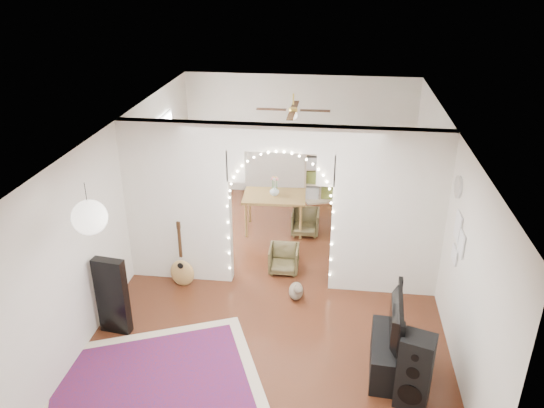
# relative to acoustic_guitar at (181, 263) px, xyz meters

# --- Properties ---
(floor) EXTENTS (7.50, 7.50, 0.00)m
(floor) POSITION_rel_acoustic_guitar_xyz_m (1.57, 0.31, -0.43)
(floor) COLOR black
(floor) RESTS_ON ground
(ceiling) EXTENTS (5.00, 7.50, 0.02)m
(ceiling) POSITION_rel_acoustic_guitar_xyz_m (1.57, 0.31, 2.27)
(ceiling) COLOR white
(ceiling) RESTS_ON wall_back
(wall_back) EXTENTS (5.00, 0.02, 2.70)m
(wall_back) POSITION_rel_acoustic_guitar_xyz_m (1.57, 4.06, 0.92)
(wall_back) COLOR silver
(wall_back) RESTS_ON floor
(wall_front) EXTENTS (5.00, 0.02, 2.70)m
(wall_front) POSITION_rel_acoustic_guitar_xyz_m (1.57, -3.44, 0.92)
(wall_front) COLOR silver
(wall_front) RESTS_ON floor
(wall_left) EXTENTS (0.02, 7.50, 2.70)m
(wall_left) POSITION_rel_acoustic_guitar_xyz_m (-0.93, 0.31, 0.92)
(wall_left) COLOR silver
(wall_left) RESTS_ON floor
(wall_right) EXTENTS (0.02, 7.50, 2.70)m
(wall_right) POSITION_rel_acoustic_guitar_xyz_m (4.07, 0.31, 0.92)
(wall_right) COLOR silver
(wall_right) RESTS_ON floor
(divider_wall) EXTENTS (5.00, 0.20, 2.70)m
(divider_wall) POSITION_rel_acoustic_guitar_xyz_m (1.57, 0.31, 0.99)
(divider_wall) COLOR silver
(divider_wall) RESTS_ON floor
(fairy_lights) EXTENTS (1.64, 0.04, 1.60)m
(fairy_lights) POSITION_rel_acoustic_guitar_xyz_m (1.57, 0.18, 1.12)
(fairy_lights) COLOR #FFEABF
(fairy_lights) RESTS_ON divider_wall
(window) EXTENTS (0.04, 1.20, 1.40)m
(window) POSITION_rel_acoustic_guitar_xyz_m (-0.90, 2.11, 1.07)
(window) COLOR white
(window) RESTS_ON wall_left
(wall_clock) EXTENTS (0.03, 0.31, 0.31)m
(wall_clock) POSITION_rel_acoustic_guitar_xyz_m (4.05, -0.29, 1.67)
(wall_clock) COLOR white
(wall_clock) RESTS_ON wall_right
(picture_frames) EXTENTS (0.02, 0.50, 0.70)m
(picture_frames) POSITION_rel_acoustic_guitar_xyz_m (4.05, -0.69, 1.07)
(picture_frames) COLOR white
(picture_frames) RESTS_ON wall_right
(paper_lantern) EXTENTS (0.40, 0.40, 0.40)m
(paper_lantern) POSITION_rel_acoustic_guitar_xyz_m (-0.33, -2.09, 1.82)
(paper_lantern) COLOR white
(paper_lantern) RESTS_ON ceiling
(ceiling_fan) EXTENTS (1.10, 1.10, 0.30)m
(ceiling_fan) POSITION_rel_acoustic_guitar_xyz_m (1.57, 2.31, 1.97)
(ceiling_fan) COLOR gold
(ceiling_fan) RESTS_ON ceiling
(area_rug) EXTENTS (3.28, 2.91, 0.02)m
(area_rug) POSITION_rel_acoustic_guitar_xyz_m (0.19, -2.20, -0.43)
(area_rug) COLOR maroon
(area_rug) RESTS_ON floor
(guitar_case) EXTENTS (0.46, 0.21, 1.18)m
(guitar_case) POSITION_rel_acoustic_guitar_xyz_m (-0.63, -1.25, 0.15)
(guitar_case) COLOR black
(guitar_case) RESTS_ON floor
(acoustic_guitar) EXTENTS (0.42, 0.21, 0.99)m
(acoustic_guitar) POSITION_rel_acoustic_guitar_xyz_m (0.00, 0.00, 0.00)
(acoustic_guitar) COLOR #B68B49
(acoustic_guitar) RESTS_ON floor
(tabby_cat) EXTENTS (0.32, 0.54, 0.35)m
(tabby_cat) POSITION_rel_acoustic_guitar_xyz_m (1.88, -0.14, -0.29)
(tabby_cat) COLOR brown
(tabby_cat) RESTS_ON floor
(floor_speaker) EXTENTS (0.46, 0.43, 0.98)m
(floor_speaker) POSITION_rel_acoustic_guitar_xyz_m (3.44, -2.13, 0.06)
(floor_speaker) COLOR black
(floor_speaker) RESTS_ON floor
(media_console) EXTENTS (0.47, 1.02, 0.50)m
(media_console) POSITION_rel_acoustic_guitar_xyz_m (3.17, -1.60, -0.18)
(media_console) COLOR black
(media_console) RESTS_ON floor
(tv) EXTENTS (0.21, 1.08, 0.62)m
(tv) POSITION_rel_acoustic_guitar_xyz_m (3.17, -1.60, 0.38)
(tv) COLOR black
(tv) RESTS_ON media_console
(bookcase) EXTENTS (1.45, 0.85, 1.46)m
(bookcase) POSITION_rel_acoustic_guitar_xyz_m (2.44, 3.81, 0.29)
(bookcase) COLOR #C1AB8C
(bookcase) RESTS_ON floor
(dining_table) EXTENTS (1.24, 0.86, 0.76)m
(dining_table) POSITION_rel_acoustic_guitar_xyz_m (1.25, 2.15, 0.25)
(dining_table) COLOR brown
(dining_table) RESTS_ON floor
(flower_vase) EXTENTS (0.19, 0.19, 0.19)m
(flower_vase) POSITION_rel_acoustic_guitar_xyz_m (1.25, 2.15, 0.42)
(flower_vase) COLOR white
(flower_vase) RESTS_ON dining_table
(dining_chair_left) EXTENTS (0.50, 0.52, 0.46)m
(dining_chair_left) POSITION_rel_acoustic_guitar_xyz_m (1.60, 0.66, -0.20)
(dining_chair_left) COLOR #4E4527
(dining_chair_left) RESTS_ON floor
(dining_chair_right) EXTENTS (0.52, 0.54, 0.48)m
(dining_chair_right) POSITION_rel_acoustic_guitar_xyz_m (1.87, 2.09, -0.19)
(dining_chair_right) COLOR #4E4527
(dining_chair_right) RESTS_ON floor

